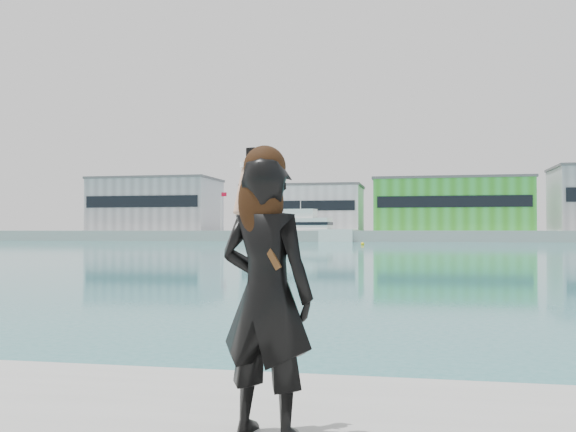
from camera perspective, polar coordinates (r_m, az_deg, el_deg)
name	(u,v)px	position (r m, az deg, el deg)	size (l,w,h in m)	color
far_quay	(411,235)	(134.67, 10.84, -1.71)	(320.00, 40.00, 2.00)	#9E9E99
warehouse_grey_left	(156,204)	(144.08, -11.62, 1.02)	(26.52, 16.36, 11.50)	gray
warehouse_white	(304,208)	(134.70, 1.42, 0.72)	(24.48, 15.35, 9.50)	silver
warehouse_green	(451,204)	(132.93, 14.27, 1.00)	(30.60, 16.36, 10.50)	green
flagpole_left	(221,208)	(131.62, -5.94, 0.68)	(1.28, 0.16, 8.00)	silver
flagpole_right	(531,206)	(127.50, 20.78, 0.82)	(1.28, 0.16, 8.00)	silver
motor_yacht	(308,229)	(118.95, 1.77, -1.20)	(17.36, 6.72, 7.89)	white
buoy_far	(363,245)	(90.28, 6.65, -2.58)	(0.50, 0.50, 0.50)	yellow
woman	(266,287)	(4.02, -1.99, -6.30)	(0.72, 0.57, 1.83)	black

